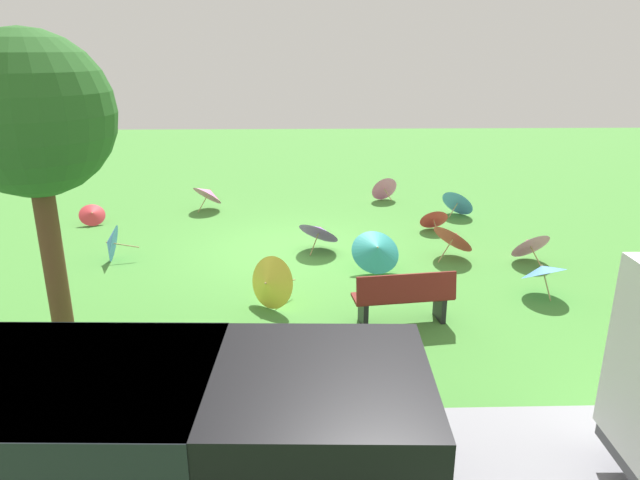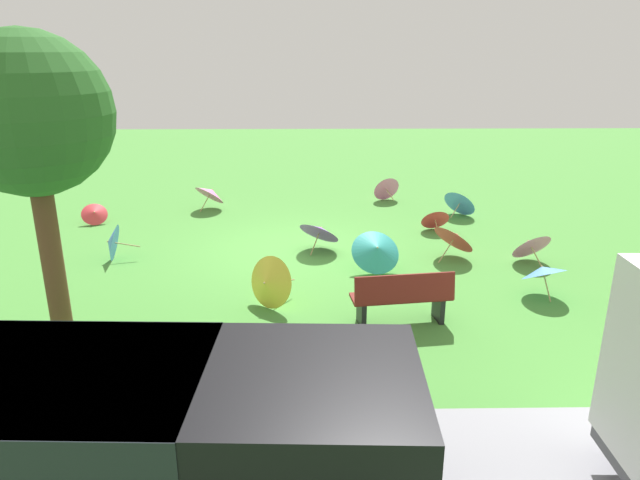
% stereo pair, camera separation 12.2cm
% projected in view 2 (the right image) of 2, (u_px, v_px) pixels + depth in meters
% --- Properties ---
extents(ground, '(40.00, 40.00, 0.00)m').
position_uv_depth(ground, '(293.00, 251.00, 12.59)').
color(ground, '#478C38').
extents(van_dark, '(4.67, 2.26, 1.53)m').
position_uv_depth(van_dark, '(149.00, 431.00, 5.23)').
color(van_dark, black).
rests_on(van_dark, ground).
extents(park_bench, '(1.65, 0.69, 0.90)m').
position_uv_depth(park_bench, '(402.00, 298.00, 9.10)').
color(park_bench, maroon).
rests_on(park_bench, ground).
extents(shade_tree, '(2.15, 2.15, 4.49)m').
position_uv_depth(shade_tree, '(30.00, 118.00, 7.44)').
color(shade_tree, brown).
rests_on(shade_tree, ground).
extents(parasol_blue_0, '(1.02, 1.01, 0.75)m').
position_uv_depth(parasol_blue_0, '(543.00, 271.00, 10.11)').
color(parasol_blue_0, tan).
rests_on(parasol_blue_0, ground).
extents(parasol_pink_0, '(1.00, 0.90, 0.77)m').
position_uv_depth(parasol_pink_0, '(530.00, 244.00, 11.77)').
color(parasol_pink_0, tan).
rests_on(parasol_pink_0, ground).
extents(parasol_purple_0, '(1.18, 1.15, 0.80)m').
position_uv_depth(parasol_purple_0, '(320.00, 231.00, 12.43)').
color(parasol_purple_0, tan).
rests_on(parasol_purple_0, ground).
extents(parasol_red_0, '(0.74, 0.68, 0.61)m').
position_uv_depth(parasol_red_0, '(435.00, 218.00, 13.86)').
color(parasol_red_0, tan).
rests_on(parasol_red_0, ground).
extents(parasol_pink_1, '(1.15, 1.15, 0.82)m').
position_uv_depth(parasol_pink_1, '(211.00, 193.00, 15.65)').
color(parasol_pink_1, tan).
rests_on(parasol_pink_1, ground).
extents(parasol_red_1, '(0.79, 0.73, 0.54)m').
position_uv_depth(parasol_red_1, '(94.00, 213.00, 14.40)').
color(parasol_red_1, tan).
rests_on(parasol_red_1, ground).
extents(parasol_yellow_0, '(0.95, 0.99, 0.92)m').
position_uv_depth(parasol_yellow_0, '(268.00, 283.00, 9.69)').
color(parasol_yellow_0, tan).
rests_on(parasol_yellow_0, ground).
extents(parasol_blue_2, '(0.77, 0.81, 0.79)m').
position_uv_depth(parasol_blue_2, '(111.00, 242.00, 11.92)').
color(parasol_blue_2, tan).
rests_on(parasol_blue_2, ground).
extents(parasol_red_2, '(1.13, 1.17, 0.85)m').
position_uv_depth(parasol_red_2, '(455.00, 237.00, 11.96)').
color(parasol_red_2, tan).
rests_on(parasol_red_2, ground).
extents(parasol_teal_0, '(1.09, 1.00, 0.87)m').
position_uv_depth(parasol_teal_0, '(376.00, 250.00, 11.25)').
color(parasol_teal_0, tan).
rests_on(parasol_teal_0, ground).
extents(parasol_blue_3, '(1.07, 1.07, 0.78)m').
position_uv_depth(parasol_blue_3, '(461.00, 202.00, 15.06)').
color(parasol_blue_3, tan).
rests_on(parasol_blue_3, ground).
extents(parasol_pink_3, '(0.89, 0.88, 0.77)m').
position_uv_depth(parasol_pink_3, '(385.00, 187.00, 16.63)').
color(parasol_pink_3, tan).
rests_on(parasol_pink_3, ground).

